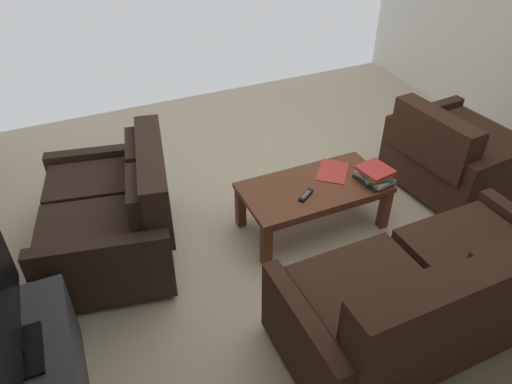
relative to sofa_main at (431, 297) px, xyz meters
name	(u,v)px	position (x,y,z in m)	size (l,w,h in m)	color
ground_plane	(315,229)	(0.09, -1.17, -0.38)	(5.03, 5.45, 0.01)	beige
sofa_main	(431,297)	(0.00, 0.00, 0.00)	(1.78, 0.86, 0.88)	black
loveseat_near	(115,213)	(1.56, -1.56, -0.02)	(1.10, 1.35, 0.85)	black
coffee_table	(314,192)	(0.10, -1.22, -0.04)	(1.12, 0.57, 0.40)	brown
tv_stand	(36,383)	(2.19, -0.45, -0.12)	(0.47, 0.98, 0.50)	#38383D
flat_tv	(0,309)	(2.19, -0.45, 0.47)	(0.20, 1.01, 0.65)	black
armchair_side	(453,155)	(-1.24, -1.17, -0.01)	(0.96, 1.05, 0.83)	black
book_stack	(375,174)	(-0.35, -1.09, 0.09)	(0.28, 0.29, 0.13)	black
tv_remote	(306,195)	(0.23, -1.13, 0.04)	(0.16, 0.13, 0.02)	black
loose_magazine	(333,171)	(-0.13, -1.32, 0.03)	(0.22, 0.31, 0.01)	#C63833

